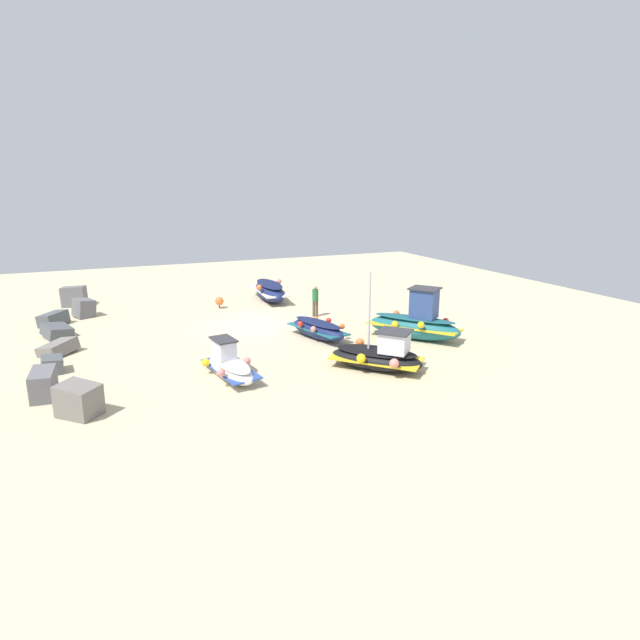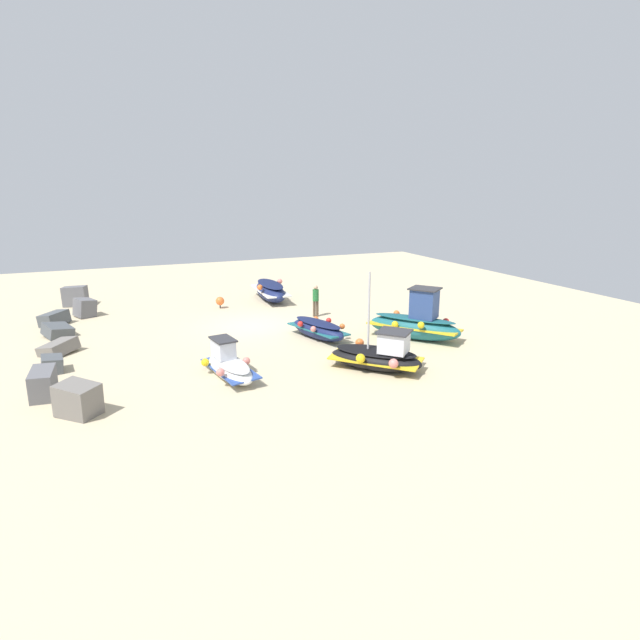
{
  "view_description": "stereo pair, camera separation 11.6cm",
  "coord_description": "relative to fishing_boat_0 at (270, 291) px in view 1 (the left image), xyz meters",
  "views": [
    {
      "loc": [
        -23.97,
        6.52,
        6.74
      ],
      "look_at": [
        -3.43,
        -2.22,
        0.9
      ],
      "focal_mm": 29.24,
      "sensor_mm": 36.0,
      "label": 1
    },
    {
      "loc": [
        -24.02,
        6.41,
        6.74
      ],
      "look_at": [
        -3.43,
        -2.22,
        0.9
      ],
      "focal_mm": 29.24,
      "sensor_mm": 36.0,
      "label": 2
    }
  ],
  "objects": [
    {
      "name": "mooring_buoy_0",
      "position": [
        -0.91,
        3.23,
        -0.18
      ],
      "size": [
        0.47,
        0.47,
        0.65
      ],
      "color": "#3F3F42",
      "rests_on": "ground_plane"
    },
    {
      "name": "fishing_boat_3",
      "position": [
        -8.42,
        0.41,
        -0.16
      ],
      "size": [
        3.5,
        1.99,
        0.86
      ],
      "rotation": [
        0.0,
        0.0,
        3.43
      ],
      "color": "navy",
      "rests_on": "ground_plane"
    },
    {
      "name": "breakwater_rocks",
      "position": [
        -4.76,
        10.82,
        -0.17
      ],
      "size": [
        17.49,
        2.88,
        1.29
      ],
      "color": "slate",
      "rests_on": "ground_plane"
    },
    {
      "name": "fishing_boat_0",
      "position": [
        0.0,
        0.0,
        0.0
      ],
      "size": [
        4.29,
        2.0,
        1.14
      ],
      "rotation": [
        0.0,
        0.0,
        3.1
      ],
      "color": "navy",
      "rests_on": "ground_plane"
    },
    {
      "name": "person_walking",
      "position": [
        -4.72,
        -1.0,
        0.37
      ],
      "size": [
        0.32,
        0.32,
        1.66
      ],
      "rotation": [
        0.0,
        0.0,
        6.01
      ],
      "color": "brown",
      "rests_on": "ground_plane"
    },
    {
      "name": "ground_plane",
      "position": [
        -5.23,
        2.63,
        -0.59
      ],
      "size": [
        44.36,
        44.36,
        0.0
      ],
      "primitive_type": "plane",
      "color": "beige"
    },
    {
      "name": "fishing_boat_2",
      "position": [
        -11.65,
        5.23,
        -0.16
      ],
      "size": [
        3.35,
        1.7,
        1.34
      ],
      "rotation": [
        0.0,
        0.0,
        0.16
      ],
      "color": "white",
      "rests_on": "ground_plane"
    },
    {
      "name": "fishing_boat_4",
      "position": [
        -13.06,
        -0.1,
        -0.05
      ],
      "size": [
        3.51,
        3.39,
        3.7
      ],
      "rotation": [
        0.0,
        0.0,
        3.89
      ],
      "color": "black",
      "rests_on": "ground_plane"
    },
    {
      "name": "fishing_boat_1",
      "position": [
        -10.21,
        -3.58,
        0.15
      ],
      "size": [
        4.26,
        3.72,
        2.41
      ],
      "rotation": [
        0.0,
        0.0,
        3.79
      ],
      "color": "#1E6670",
      "rests_on": "ground_plane"
    }
  ]
}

